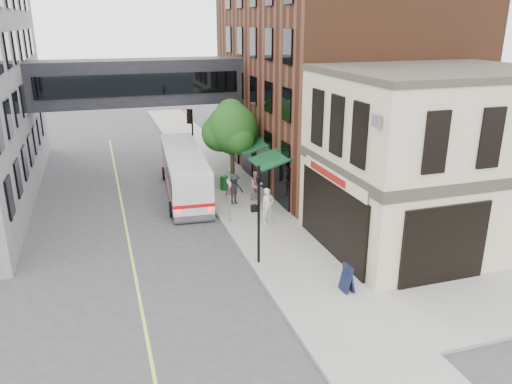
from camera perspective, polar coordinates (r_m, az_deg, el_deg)
ground at (r=20.97m, az=0.96°, el=-10.84°), size 120.00×120.00×0.00m
sidewalk_main at (r=33.82m, az=-3.43°, el=1.10°), size 4.00×60.00×0.15m
corner_building at (r=25.07m, az=19.32°, el=3.54°), size 10.19×8.12×8.45m
brick_building at (r=36.07m, az=8.63°, el=13.28°), size 13.76×18.00×14.00m
skyway_bridge at (r=35.56m, az=-13.32°, el=12.13°), size 14.00×3.18×3.00m
traffic_signal_near at (r=21.53m, az=0.23°, el=-1.24°), size 0.44×0.22×4.60m
traffic_signal_far at (r=35.48m, az=-7.50°, el=7.27°), size 0.53×0.28×4.50m
street_sign_pole at (r=26.42m, az=-3.08°, el=0.19°), size 0.08×0.75×3.00m
street_tree at (r=32.16m, az=-2.87°, el=7.25°), size 3.80×3.20×5.60m
lane_marking at (r=29.16m, az=-14.86°, el=-2.64°), size 0.12×40.00×0.01m
bus at (r=31.58m, az=-8.17°, el=2.45°), size 3.14×10.44×2.77m
pedestrian_a at (r=26.48m, az=1.35°, el=-1.61°), size 0.81×0.64×1.95m
pedestrian_b at (r=30.03m, az=0.03°, el=0.74°), size 0.98×0.83×1.76m
pedestrian_c at (r=29.32m, az=-2.51°, el=0.35°), size 1.32×0.94×1.86m
newspaper_box at (r=31.95m, az=-3.58°, el=1.02°), size 0.56×0.53×0.91m
sandwich_board at (r=20.49m, az=10.40°, el=-9.65°), size 0.44×0.65×1.13m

